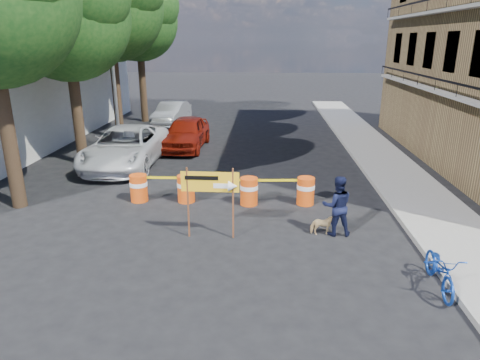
# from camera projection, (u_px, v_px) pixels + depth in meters

# --- Properties ---
(ground) EXTENTS (120.00, 120.00, 0.00)m
(ground) POSITION_uv_depth(u_px,v_px,m) (225.00, 239.00, 11.49)
(ground) COLOR black
(ground) RESTS_ON ground
(sidewalk_east) EXTENTS (2.40, 40.00, 0.15)m
(sidewalk_east) POSITION_uv_depth(u_px,v_px,m) (396.00, 174.00, 16.81)
(sidewalk_east) COLOR gray
(sidewalk_east) RESTS_ON ground
(tree_mid_a) EXTENTS (5.25, 5.00, 8.68)m
(tree_mid_a) POSITION_uv_depth(u_px,v_px,m) (67.00, 15.00, 16.61)
(tree_mid_a) COLOR #332316
(tree_mid_a) RESTS_ON ground
(tree_mid_b) EXTENTS (5.67, 5.40, 9.62)m
(tree_mid_b) POSITION_uv_depth(u_px,v_px,m) (110.00, 5.00, 21.13)
(tree_mid_b) COLOR #332316
(tree_mid_b) RESTS_ON ground
(tree_far) EXTENTS (5.04, 4.80, 8.84)m
(tree_far) POSITION_uv_depth(u_px,v_px,m) (139.00, 20.00, 26.03)
(tree_far) COLOR #332316
(tree_far) RESTS_ON ground
(streetlamp) EXTENTS (1.25, 0.18, 8.00)m
(streetlamp) POSITION_uv_depth(u_px,v_px,m) (113.00, 56.00, 19.45)
(streetlamp) COLOR gray
(streetlamp) RESTS_ON ground
(barrel_far_left) EXTENTS (0.58, 0.58, 0.90)m
(barrel_far_left) POSITION_uv_depth(u_px,v_px,m) (139.00, 187.00, 14.05)
(barrel_far_left) COLOR #E5520D
(barrel_far_left) RESTS_ON ground
(barrel_mid_left) EXTENTS (0.58, 0.58, 0.90)m
(barrel_mid_left) POSITION_uv_depth(u_px,v_px,m) (186.00, 188.00, 14.00)
(barrel_mid_left) COLOR #E5520D
(barrel_mid_left) RESTS_ON ground
(barrel_mid_right) EXTENTS (0.58, 0.58, 0.90)m
(barrel_mid_right) POSITION_uv_depth(u_px,v_px,m) (249.00, 191.00, 13.76)
(barrel_mid_right) COLOR #E5520D
(barrel_mid_right) RESTS_ON ground
(barrel_far_right) EXTENTS (0.58, 0.58, 0.90)m
(barrel_far_right) POSITION_uv_depth(u_px,v_px,m) (306.00, 190.00, 13.78)
(barrel_far_right) COLOR #E5520D
(barrel_far_right) RESTS_ON ground
(detour_sign) EXTENTS (1.53, 0.29, 1.96)m
(detour_sign) POSITION_uv_depth(u_px,v_px,m) (218.00, 187.00, 11.14)
(detour_sign) COLOR #592D19
(detour_sign) RESTS_ON ground
(pedestrian) EXTENTS (0.85, 0.68, 1.68)m
(pedestrian) POSITION_uv_depth(u_px,v_px,m) (337.00, 206.00, 11.53)
(pedestrian) COLOR black
(pedestrian) RESTS_ON ground
(bicycle) EXTENTS (0.66, 0.95, 1.75)m
(bicycle) POSITION_uv_depth(u_px,v_px,m) (443.00, 252.00, 8.95)
(bicycle) COLOR #143DA5
(bicycle) RESTS_ON ground
(dog) EXTENTS (0.71, 0.41, 0.56)m
(dog) POSITION_uv_depth(u_px,v_px,m) (323.00, 225.00, 11.66)
(dog) COLOR tan
(dog) RESTS_ON ground
(suv_white) EXTENTS (2.71, 5.80, 1.61)m
(suv_white) POSITION_uv_depth(u_px,v_px,m) (126.00, 147.00, 17.96)
(suv_white) COLOR silver
(suv_white) RESTS_ON ground
(sedan_red) EXTENTS (1.99, 4.59, 1.54)m
(sedan_red) POSITION_uv_depth(u_px,v_px,m) (186.00, 133.00, 20.81)
(sedan_red) COLOR maroon
(sedan_red) RESTS_ON ground
(sedan_silver) EXTENTS (1.85, 4.34, 1.39)m
(sedan_silver) POSITION_uv_depth(u_px,v_px,m) (172.00, 113.00, 26.70)
(sedan_silver) COLOR #A9ABB0
(sedan_silver) RESTS_ON ground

